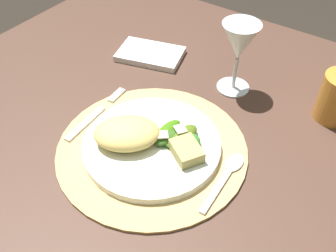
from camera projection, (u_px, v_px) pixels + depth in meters
The scene contains 10 objects.
dining_table at pixel (176, 185), 0.77m from camera, with size 1.17×1.03×0.74m.
placemat at pixel (152, 149), 0.69m from camera, with size 0.34×0.34×0.01m, color tan.
dinner_plate at pixel (152, 145), 0.68m from camera, with size 0.24×0.24×0.01m, color white.
pasta_serving at pixel (127, 133), 0.67m from camera, with size 0.11×0.08×0.04m, color #ECC869.
salad_greens at pixel (178, 137), 0.67m from camera, with size 0.08×0.08×0.02m.
bread_piece at pixel (186, 151), 0.65m from camera, with size 0.06×0.04×0.02m, color tan.
fork at pixel (94, 116), 0.75m from camera, with size 0.02×0.17×0.00m.
spoon at pixel (229, 171), 0.65m from camera, with size 0.03×0.14×0.01m.
napkin at pixel (150, 54), 0.90m from camera, with size 0.15×0.09×0.01m, color white.
wine_glass at pixel (238, 44), 0.75m from camera, with size 0.07×0.07×0.15m.
Camera 1 is at (0.26, -0.40, 1.25)m, focal length 41.48 mm.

